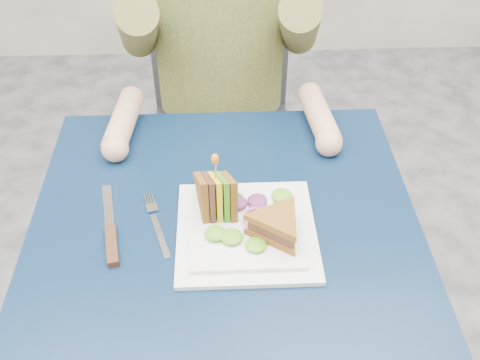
{
  "coord_description": "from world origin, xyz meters",
  "views": [
    {
      "loc": [
        -0.0,
        -0.75,
        1.51
      ],
      "look_at": [
        0.03,
        0.03,
        0.82
      ],
      "focal_mm": 42.0,
      "sensor_mm": 36.0,
      "label": 1
    }
  ],
  "objects_px": {
    "knife": "(111,238)",
    "sandwich_upright": "(216,197)",
    "plate": "(246,230)",
    "table": "(226,252)",
    "chair": "(221,103)",
    "fork": "(157,226)",
    "sandwich_flat": "(278,225)",
    "diner": "(219,2)"
  },
  "relations": [
    {
      "from": "sandwich_upright",
      "to": "knife",
      "type": "bearing_deg",
      "value": -165.23
    },
    {
      "from": "diner",
      "to": "sandwich_upright",
      "type": "height_order",
      "value": "diner"
    },
    {
      "from": "sandwich_upright",
      "to": "plate",
      "type": "bearing_deg",
      "value": -39.52
    },
    {
      "from": "chair",
      "to": "fork",
      "type": "relative_size",
      "value": 5.28
    },
    {
      "from": "table",
      "to": "plate",
      "type": "xyz_separation_m",
      "value": [
        0.04,
        -0.02,
        0.09
      ]
    },
    {
      "from": "chair",
      "to": "plate",
      "type": "height_order",
      "value": "chair"
    },
    {
      "from": "diner",
      "to": "knife",
      "type": "height_order",
      "value": "diner"
    },
    {
      "from": "diner",
      "to": "fork",
      "type": "xyz_separation_m",
      "value": [
        -0.13,
        -0.59,
        -0.18
      ]
    },
    {
      "from": "sandwich_flat",
      "to": "sandwich_upright",
      "type": "distance_m",
      "value": 0.13
    },
    {
      "from": "fork",
      "to": "knife",
      "type": "bearing_deg",
      "value": -159.61
    },
    {
      "from": "plate",
      "to": "knife",
      "type": "height_order",
      "value": "plate"
    },
    {
      "from": "chair",
      "to": "table",
      "type": "bearing_deg",
      "value": -90.0
    },
    {
      "from": "diner",
      "to": "knife",
      "type": "bearing_deg",
      "value": -108.97
    },
    {
      "from": "diner",
      "to": "sandwich_flat",
      "type": "bearing_deg",
      "value": -81.48
    },
    {
      "from": "plate",
      "to": "knife",
      "type": "xyz_separation_m",
      "value": [
        -0.25,
        -0.01,
        -0.0
      ]
    },
    {
      "from": "knife",
      "to": "fork",
      "type": "bearing_deg",
      "value": 20.39
    },
    {
      "from": "table",
      "to": "fork",
      "type": "xyz_separation_m",
      "value": [
        -0.13,
        0.0,
        0.08
      ]
    },
    {
      "from": "sandwich_flat",
      "to": "knife",
      "type": "relative_size",
      "value": 0.77
    },
    {
      "from": "sandwich_upright",
      "to": "diner",
      "type": "bearing_deg",
      "value": 88.54
    },
    {
      "from": "sandwich_upright",
      "to": "fork",
      "type": "xyz_separation_m",
      "value": [
        -0.11,
        -0.02,
        -0.05
      ]
    },
    {
      "from": "fork",
      "to": "knife",
      "type": "distance_m",
      "value": 0.09
    },
    {
      "from": "diner",
      "to": "plate",
      "type": "relative_size",
      "value": 2.87
    },
    {
      "from": "plate",
      "to": "fork",
      "type": "bearing_deg",
      "value": 172.03
    },
    {
      "from": "table",
      "to": "knife",
      "type": "xyz_separation_m",
      "value": [
        -0.21,
        -0.03,
        0.09
      ]
    },
    {
      "from": "sandwich_flat",
      "to": "diner",
      "type": "bearing_deg",
      "value": 98.52
    },
    {
      "from": "sandwich_upright",
      "to": "sandwich_flat",
      "type": "bearing_deg",
      "value": -32.58
    },
    {
      "from": "diner",
      "to": "knife",
      "type": "relative_size",
      "value": 3.38
    },
    {
      "from": "chair",
      "to": "sandwich_flat",
      "type": "bearing_deg",
      "value": -82.74
    },
    {
      "from": "knife",
      "to": "sandwich_upright",
      "type": "bearing_deg",
      "value": 14.77
    },
    {
      "from": "plate",
      "to": "sandwich_flat",
      "type": "xyz_separation_m",
      "value": [
        0.05,
        -0.02,
        0.04
      ]
    },
    {
      "from": "chair",
      "to": "plate",
      "type": "xyz_separation_m",
      "value": [
        0.04,
        -0.72,
        0.2
      ]
    },
    {
      "from": "table",
      "to": "sandwich_upright",
      "type": "distance_m",
      "value": 0.14
    },
    {
      "from": "table",
      "to": "plate",
      "type": "relative_size",
      "value": 2.88
    },
    {
      "from": "chair",
      "to": "sandwich_upright",
      "type": "height_order",
      "value": "chair"
    },
    {
      "from": "plate",
      "to": "fork",
      "type": "relative_size",
      "value": 1.48
    },
    {
      "from": "sandwich_upright",
      "to": "knife",
      "type": "height_order",
      "value": "sandwich_upright"
    },
    {
      "from": "chair",
      "to": "plate",
      "type": "relative_size",
      "value": 3.58
    },
    {
      "from": "plate",
      "to": "knife",
      "type": "bearing_deg",
      "value": -178.39
    },
    {
      "from": "plate",
      "to": "table",
      "type": "bearing_deg",
      "value": 149.66
    },
    {
      "from": "chair",
      "to": "knife",
      "type": "xyz_separation_m",
      "value": [
        -0.21,
        -0.73,
        0.2
      ]
    },
    {
      "from": "chair",
      "to": "sandwich_flat",
      "type": "xyz_separation_m",
      "value": [
        0.1,
        -0.75,
        0.23
      ]
    },
    {
      "from": "table",
      "to": "chair",
      "type": "relative_size",
      "value": 0.81
    }
  ]
}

